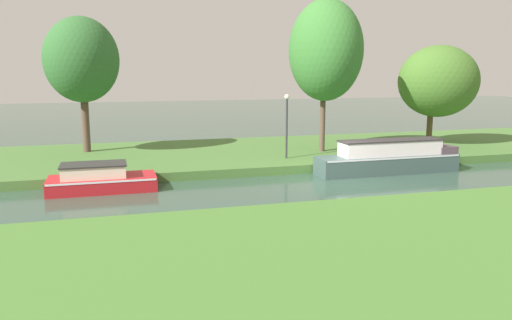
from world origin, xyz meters
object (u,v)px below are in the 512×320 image
red_narrowboat (100,179)px  willow_tree_centre (325,51)px  slate_barge (390,158)px  willow_tree_left (82,60)px  lamp_post (287,119)px  mooring_post_near (353,152)px  willow_tree_right (439,81)px

red_narrowboat → willow_tree_centre: bearing=20.6°
slate_barge → willow_tree_left: 15.85m
willow_tree_left → lamp_post: 10.74m
willow_tree_left → willow_tree_centre: 12.34m
willow_tree_left → mooring_post_near: (12.32, -5.64, -4.36)m
willow_tree_left → mooring_post_near: size_ratio=9.44×
willow_tree_left → willow_tree_centre: (11.97, -2.98, 0.49)m
slate_barge → lamp_post: lamp_post is taller
willow_tree_centre → lamp_post: bearing=-151.5°
willow_tree_left → lamp_post: bearing=-24.8°
red_narrowboat → willow_tree_right: size_ratio=0.72×
willow_tree_right → willow_tree_centre: bearing=-175.2°
willow_tree_centre → lamp_post: size_ratio=2.52×
slate_barge → willow_tree_left: size_ratio=0.97×
willow_tree_right → mooring_post_near: (-6.89, -3.28, -3.24)m
willow_tree_right → lamp_post: (-9.80, -2.00, -1.68)m
willow_tree_right → mooring_post_near: 8.29m
willow_tree_left → willow_tree_centre: size_ratio=0.88×
willow_tree_left → willow_tree_right: size_ratio=1.22×
willow_tree_left → mooring_post_near: willow_tree_left is taller
slate_barge → red_narrowboat: size_ratio=1.64×
willow_tree_right → lamp_post: 10.14m
slate_barge → willow_tree_centre: bearing=108.8°
willow_tree_left → red_narrowboat: bearing=-84.1°
willow_tree_centre → willow_tree_right: size_ratio=1.39×
slate_barge → willow_tree_left: (-13.40, 7.19, 4.45)m
lamp_post → willow_tree_left: bearing=155.2°
willow_tree_right → willow_tree_left: bearing=173.0°
willow_tree_centre → mooring_post_near: (0.35, -2.67, -4.85)m
willow_tree_centre → mooring_post_near: willow_tree_centre is taller
slate_barge → willow_tree_right: 8.26m
willow_tree_right → red_narrowboat: bearing=-165.3°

